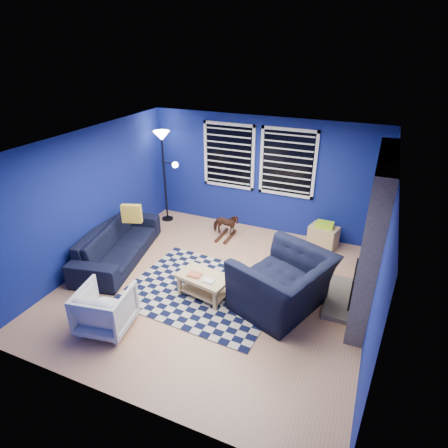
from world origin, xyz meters
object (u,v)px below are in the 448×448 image
at_px(rocking_horse, 226,224).
at_px(coffee_table, 204,281).
at_px(sofa, 118,243).
at_px(tv, 384,193).
at_px(armchair_big, 283,283).
at_px(cabinet, 323,236).
at_px(armchair_bent, 105,308).
at_px(floor_lamp, 163,149).

xyz_separation_m(rocking_horse, coffee_table, (0.47, -2.05, -0.01)).
xyz_separation_m(sofa, coffee_table, (2.05, -0.44, -0.04)).
bearing_deg(tv, armchair_big, -121.06).
bearing_deg(cabinet, armchair_bent, -110.75).
bearing_deg(floor_lamp, tv, -0.47).
bearing_deg(armchair_big, rocking_horse, -115.57).
xyz_separation_m(sofa, armchair_big, (3.31, -0.19, 0.12)).
distance_m(tv, sofa, 5.03).
height_order(rocking_horse, cabinet, same).
xyz_separation_m(sofa, rocking_horse, (1.58, 1.62, -0.03)).
distance_m(coffee_table, cabinet, 2.90).
bearing_deg(tv, sofa, -157.72).
xyz_separation_m(tv, sofa, (-4.55, -1.86, -1.06)).
bearing_deg(sofa, tv, -80.21).
height_order(sofa, coffee_table, sofa).
bearing_deg(tv, floor_lamp, 179.53).
relative_size(tv, sofa, 0.43).
bearing_deg(coffee_table, rocking_horse, 102.90).
height_order(armchair_bent, rocking_horse, armchair_bent).
xyz_separation_m(tv, armchair_bent, (-3.50, -3.53, -1.06)).
bearing_deg(rocking_horse, coffee_table, -178.33).
relative_size(rocking_horse, coffee_table, 0.61).
bearing_deg(armchair_bent, rocking_horse, -109.09).
distance_m(sofa, cabinet, 4.12).
relative_size(sofa, armchair_bent, 3.07).
bearing_deg(armchair_big, sofa, -72.61).
relative_size(tv, rocking_horse, 1.75).
xyz_separation_m(rocking_horse, floor_lamp, (-1.61, 0.28, 1.41)).
height_order(armchair_big, cabinet, armchair_big).
distance_m(sofa, floor_lamp, 2.35).
distance_m(sofa, rocking_horse, 2.26).
xyz_separation_m(sofa, floor_lamp, (-0.03, 1.90, 1.38)).
distance_m(rocking_horse, floor_lamp, 2.15).
relative_size(coffee_table, cabinet, 1.49).
relative_size(cabinet, floor_lamp, 0.30).
bearing_deg(rocking_horse, floor_lamp, 68.74).
distance_m(armchair_big, cabinet, 2.25).
xyz_separation_m(tv, floor_lamp, (-4.57, 0.04, 0.32)).
relative_size(armchair_big, cabinet, 2.25).
height_order(sofa, rocking_horse, sofa).
height_order(tv, sofa, tv).
bearing_deg(armchair_bent, floor_lamp, -83.14).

